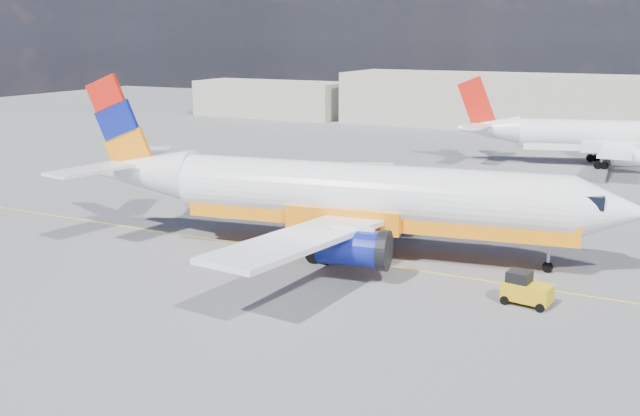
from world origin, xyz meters
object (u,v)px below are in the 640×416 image
at_px(main_jet, 349,196).
at_px(traffic_cone, 384,260).
at_px(second_jet, 608,137).
at_px(gse_tug, 526,289).

xyz_separation_m(main_jet, traffic_cone, (2.99, -1.20, -3.48)).
distance_m(main_jet, second_jet, 43.17).
relative_size(second_jet, traffic_cone, 52.35).
bearing_deg(second_jet, gse_tug, -105.67).
xyz_separation_m(main_jet, gse_tug, (12.06, -4.13, -2.94)).
bearing_deg(main_jet, traffic_cone, -30.20).
distance_m(gse_tug, traffic_cone, 9.54).
height_order(gse_tug, traffic_cone, gse_tug).
distance_m(main_jet, traffic_cone, 4.74).
xyz_separation_m(main_jet, second_jet, (11.80, 41.52, -0.61)).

